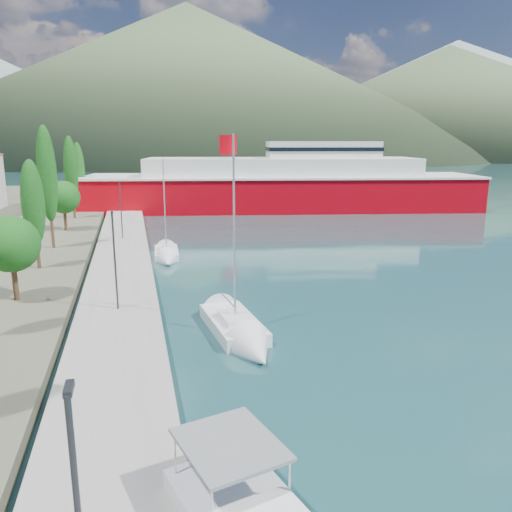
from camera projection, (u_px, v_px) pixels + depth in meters
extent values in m
plane|color=#1C4447|center=(161.00, 182.00, 134.10)|extent=(1400.00, 1400.00, 0.00)
cube|color=gray|center=(121.00, 266.00, 43.01)|extent=(5.00, 88.00, 0.80)
cone|color=gray|center=(194.00, 80.00, 662.04)|extent=(760.00, 760.00, 180.00)
cone|color=gray|center=(454.00, 96.00, 670.60)|extent=(640.00, 640.00, 140.00)
cone|color=#445837|center=(188.00, 80.00, 395.25)|extent=(480.00, 480.00, 115.00)
cone|color=#445837|center=(446.00, 100.00, 430.72)|extent=(420.00, 420.00, 90.00)
cylinder|color=#47301E|center=(15.00, 283.00, 32.73)|extent=(0.36, 0.36, 2.29)
sphere|color=#164D16|center=(11.00, 244.00, 32.14)|extent=(3.66, 3.66, 3.66)
cylinder|color=#47301E|center=(38.00, 257.00, 40.96)|extent=(0.30, 0.30, 1.95)
ellipsoid|color=#164D16|center=(33.00, 203.00, 39.95)|extent=(1.80, 1.80, 6.92)
cylinder|color=#47301E|center=(53.00, 235.00, 48.75)|extent=(0.30, 0.30, 2.59)
ellipsoid|color=#164D16|center=(47.00, 174.00, 47.42)|extent=(1.80, 1.80, 9.17)
cylinder|color=#47301E|center=(65.00, 220.00, 58.32)|extent=(0.36, 0.36, 2.37)
sphere|color=#164D16|center=(63.00, 197.00, 57.71)|extent=(3.79, 3.79, 3.79)
cylinder|color=#47301E|center=(74.00, 209.00, 67.63)|extent=(0.30, 0.30, 2.40)
ellipsoid|color=#164D16|center=(71.00, 168.00, 66.40)|extent=(1.80, 1.80, 8.52)
cylinder|color=#47301E|center=(81.00, 201.00, 77.33)|extent=(0.30, 0.30, 2.21)
ellipsoid|color=#164D16|center=(78.00, 168.00, 76.19)|extent=(1.80, 1.80, 7.84)
cube|color=#2D2D33|center=(69.00, 389.00, 8.59)|extent=(0.15, 0.50, 0.12)
cylinder|color=#2D2D33|center=(115.00, 262.00, 30.25)|extent=(0.12, 0.12, 6.00)
cube|color=#2D2D33|center=(112.00, 212.00, 29.81)|extent=(0.15, 0.50, 0.12)
cylinder|color=#2D2D33|center=(121.00, 210.00, 52.53)|extent=(0.12, 0.12, 6.00)
cube|color=#2D2D33|center=(119.00, 182.00, 52.09)|extent=(0.15, 0.50, 0.12)
cube|color=slate|center=(230.00, 444.00, 13.77)|extent=(3.19, 3.52, 0.11)
cube|color=silver|center=(233.00, 326.00, 29.46)|extent=(3.15, 6.48, 1.00)
cube|color=silver|center=(235.00, 318.00, 28.92)|extent=(1.77, 2.64, 0.39)
cylinder|color=silver|center=(234.00, 231.00, 27.77)|extent=(0.12, 0.12, 10.58)
cone|color=silver|center=(256.00, 353.00, 25.77)|extent=(2.83, 3.15, 2.56)
cube|color=silver|center=(167.00, 254.00, 48.42)|extent=(2.44, 5.16, 0.87)
cube|color=silver|center=(166.00, 249.00, 47.97)|extent=(1.42, 2.08, 0.34)
cylinder|color=silver|center=(165.00, 205.00, 47.02)|extent=(0.12, 0.12, 8.68)
cone|color=silver|center=(167.00, 262.00, 45.32)|extent=(2.32, 2.46, 2.22)
cube|color=#A5010C|center=(281.00, 195.00, 81.11)|extent=(63.63, 24.23, 6.02)
cube|color=silver|center=(282.00, 176.00, 80.43)|extent=(64.13, 24.69, 0.32)
cube|color=silver|center=(282.00, 168.00, 80.14)|extent=(44.24, 18.49, 3.22)
cube|color=silver|center=(322.00, 150.00, 79.83)|extent=(18.63, 11.09, 2.58)
cylinder|color=#A5010C|center=(228.00, 145.00, 78.84)|extent=(2.79, 2.79, 3.01)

